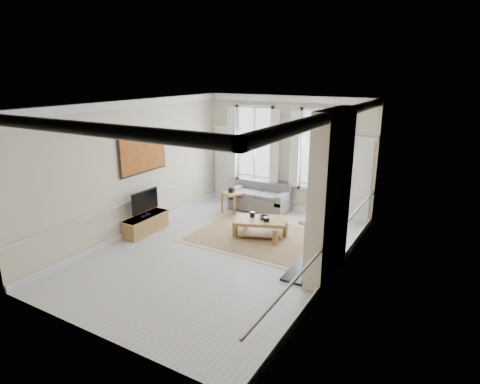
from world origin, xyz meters
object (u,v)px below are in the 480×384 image
Objects in this scene: tv_stand at (146,224)px; coffee_table at (260,222)px; sofa at (261,199)px; side_table at (232,196)px.

coffee_table is at bearing 24.34° from tv_stand.
tv_stand is at bearing -119.49° from sofa.
coffee_table is 2.97m from tv_stand.
coffee_table is 1.13× the size of tv_stand.
side_table is 0.51× the size of tv_stand.
sofa reaches higher than tv_stand.
coffee_table is (0.95, -1.88, 0.05)m from sofa.
sofa is 3.57m from tv_stand.
sofa is at bearing 42.62° from side_table.
tv_stand is (-1.09, -2.49, -0.26)m from side_table.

